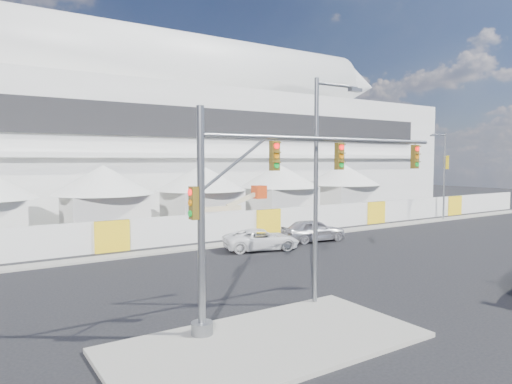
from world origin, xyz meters
TOP-DOWN VIEW (x-y plane):
  - ground at (0.00, 0.00)m, footprint 160.00×160.00m
  - median_island at (-6.00, -3.00)m, footprint 10.00×5.00m
  - far_curb at (20.00, 12.50)m, footprint 80.00×1.20m
  - stadium at (8.71, 41.50)m, footprint 80.00×24.80m
  - tent_row at (0.50, 24.00)m, footprint 53.40×8.40m
  - hoarding_fence at (6.00, 14.50)m, footprint 70.00×0.25m
  - scaffold_tower at (46.00, 36.00)m, footprint 4.40×4.40m
  - sedan_silver at (7.14, 10.33)m, footprint 2.45×4.93m
  - pickup_curb at (2.30, 9.78)m, footprint 3.51×5.35m
  - lot_car_b at (29.37, 16.77)m, footprint 2.09×4.38m
  - traffic_mast at (-5.02, -1.44)m, footprint 11.54×0.72m
  - streetlight_median at (-1.94, -0.80)m, footprint 2.45×0.25m
  - streetlight_curb at (25.19, 12.50)m, footprint 2.49×0.56m
  - boom_lift at (2.03, 16.21)m, footprint 7.36×1.68m

SIDE VIEW (x-z plane):
  - ground at x=0.00m, z-range 0.00..0.00m
  - far_curb at x=20.00m, z-range 0.00..0.12m
  - median_island at x=-6.00m, z-range 0.00..0.15m
  - pickup_curb at x=2.30m, z-range 0.00..1.37m
  - lot_car_b at x=29.37m, z-range 0.00..1.44m
  - sedan_silver at x=7.14m, z-range 0.00..1.61m
  - hoarding_fence at x=6.00m, z-range 0.00..2.00m
  - boom_lift at x=2.03m, z-range -0.87..2.89m
  - tent_row at x=0.50m, z-range 0.45..5.85m
  - traffic_mast at x=-5.02m, z-range 0.65..8.03m
  - streetlight_curb at x=25.19m, z-range 0.68..9.08m
  - streetlight_median at x=-1.94m, z-range 0.81..9.65m
  - scaffold_tower at x=46.00m, z-range 0.00..12.00m
  - stadium at x=8.71m, z-range -1.54..20.44m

